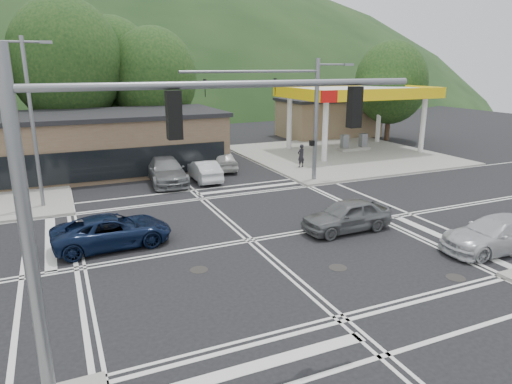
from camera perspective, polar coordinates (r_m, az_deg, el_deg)
name	(u,v)px	position (r m, az deg, el deg)	size (l,w,h in m)	color
ground	(250,240)	(20.56, -0.74, -6.07)	(120.00, 120.00, 0.00)	black
sidewalk_ne	(341,155)	(40.29, 10.58, 4.62)	(16.00, 16.00, 0.15)	gray
gas_station_canopy	(357,95)	(41.61, 12.46, 11.77)	(12.32, 8.34, 5.75)	silver
convenience_store	(328,119)	(50.99, 9.02, 9.05)	(10.00, 6.00, 3.80)	#846B4F
commercial_row	(49,148)	(35.02, -24.49, 5.04)	(24.00, 8.00, 4.00)	brown
hill_north	(88,100)	(108.09, -20.22, 10.70)	(252.00, 126.00, 140.00)	#1B3517
tree_n_b	(66,62)	(41.59, -22.62, 14.77)	(9.00, 9.00, 12.98)	#382619
tree_n_c	(153,77)	(42.44, -12.71, 13.79)	(7.60, 7.60, 10.87)	#382619
tree_n_e	(112,70)	(45.90, -17.59, 14.39)	(8.40, 8.40, 11.98)	#382619
tree_ne	(391,83)	(49.05, 16.51, 12.98)	(7.20, 7.20, 9.99)	#382619
streetlight_nw	(33,115)	(26.70, -26.12, 8.59)	(2.50, 0.25, 9.00)	slate
signal_mast_ne	(299,106)	(29.64, 5.45, 10.69)	(11.65, 0.30, 8.00)	slate
signal_mast_sw	(120,191)	(9.75, -16.59, 0.18)	(9.14, 0.28, 8.00)	slate
car_blue_west	(112,231)	(20.66, -17.50, -4.66)	(2.30, 4.99, 1.39)	#0B1733
car_grey_center	(347,215)	(21.93, 11.27, -2.88)	(1.77, 4.39, 1.50)	#5D5F62
car_silver_east	(497,234)	(21.78, 27.87, -4.67)	(2.02, 4.98, 1.44)	#B8BAC0
car_queue_a	(204,171)	(31.02, -6.55, 2.69)	(1.48, 4.23, 1.39)	silver
car_queue_b	(221,160)	(34.17, -4.35, 4.04)	(1.77, 4.40, 1.50)	beige
car_northbound	(166,171)	(30.86, -11.19, 2.65)	(2.29, 5.64, 1.64)	slate
pedestrian	(301,156)	(34.39, 5.65, 4.54)	(0.63, 0.41, 1.73)	black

